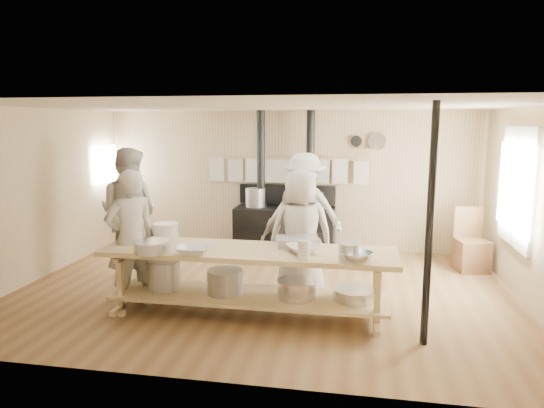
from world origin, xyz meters
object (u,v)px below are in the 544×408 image
object	(u,v)px
cook_far_left	(131,239)
chair	(471,252)
cook_center	(301,235)
stove	(285,225)
roasting_pan	(297,241)
cook_right	(291,243)
cook_by_window	(304,211)
cook_left	(129,212)
prep_table	(248,275)

from	to	relation	value
cook_far_left	chair	xyz separation A→B (m)	(4.69, 2.45, -0.60)
cook_far_left	cook_center	world-z (taller)	cook_far_left
stove	roasting_pan	distance (m)	2.83
cook_right	cook_by_window	bearing A→B (deg)	-82.48
cook_left	cook_right	world-z (taller)	cook_left
cook_left	cook_right	bearing A→B (deg)	173.86
cook_center	cook_right	bearing A→B (deg)	-50.03
stove	chair	distance (m)	3.21
cook_by_window	chair	distance (m)	2.79
stove	cook_left	bearing A→B (deg)	-141.90
cook_center	prep_table	bearing A→B (deg)	35.66
cook_left	cook_center	world-z (taller)	cook_left
prep_table	cook_center	distance (m)	0.97
cook_left	prep_table	bearing A→B (deg)	154.01
stove	cook_far_left	distance (m)	3.39
cook_far_left	cook_left	xyz separation A→B (m)	(-0.65, 1.28, 0.10)
cook_right	chair	world-z (taller)	cook_right
cook_by_window	cook_left	bearing A→B (deg)	-163.09
cook_center	stove	bearing A→B (deg)	-90.99
cook_left	chair	world-z (taller)	cook_left
cook_by_window	roasting_pan	bearing A→B (deg)	-88.12
cook_center	cook_far_left	bearing A→B (deg)	2.85
stove	roasting_pan	bearing A→B (deg)	-78.24
chair	cook_far_left	bearing A→B (deg)	-162.33
prep_table	chair	world-z (taller)	chair
stove	cook_left	world-z (taller)	stove
stove	chair	world-z (taller)	stove
roasting_pan	stove	bearing A→B (deg)	101.76
cook_center	cook_by_window	distance (m)	1.50
cook_center	cook_by_window	bearing A→B (deg)	-100.21
cook_center	cook_right	xyz separation A→B (m)	(-0.15, 0.10, -0.14)
stove	cook_by_window	size ratio (longest dim) A/B	1.37
cook_right	chair	xyz separation A→B (m)	(2.73, 1.68, -0.45)
cook_center	cook_left	bearing A→B (deg)	-27.19
stove	cook_center	distance (m)	2.42
stove	roasting_pan	size ratio (longest dim) A/B	5.17
cook_far_left	cook_by_window	xyz separation A→B (m)	(1.99, 2.17, 0.05)
cook_by_window	chair	size ratio (longest dim) A/B	1.86
cook_far_left	cook_left	distance (m)	1.44
chair	roasting_pan	xyz separation A→B (m)	(-2.58, -2.20, 0.60)
stove	chair	bearing A→B (deg)	-9.79
cook_far_left	cook_center	bearing A→B (deg)	152.66
cook_far_left	roasting_pan	world-z (taller)	cook_far_left
cook_by_window	cook_far_left	bearing A→B (deg)	-134.27
stove	roasting_pan	xyz separation A→B (m)	(0.57, -2.75, 0.39)
cook_right	roasting_pan	xyz separation A→B (m)	(0.15, -0.53, 0.15)
cook_right	cook_left	bearing A→B (deg)	-2.27
cook_far_left	cook_by_window	distance (m)	2.94
cook_right	roasting_pan	bearing A→B (deg)	114.32
cook_right	stove	bearing A→B (deg)	-70.57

